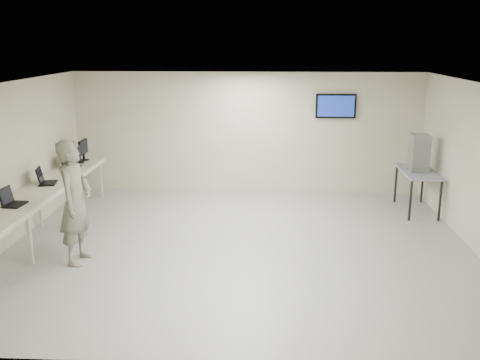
{
  "coord_description": "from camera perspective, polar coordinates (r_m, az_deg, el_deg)",
  "views": [
    {
      "loc": [
        0.44,
        -8.7,
        3.49
      ],
      "look_at": [
        0.0,
        0.2,
        1.15
      ],
      "focal_mm": 40.0,
      "sensor_mm": 36.0,
      "label": 1
    }
  ],
  "objects": [
    {
      "name": "room",
      "position": [
        9.01,
        0.16,
        1.37
      ],
      "size": [
        8.01,
        7.01,
        2.81
      ],
      "color": "#97998B",
      "rests_on": "ground"
    },
    {
      "name": "workbench",
      "position": [
        9.95,
        -21.18,
        -1.83
      ],
      "size": [
        0.76,
        6.0,
        0.9
      ],
      "color": "beige",
      "rests_on": "ground"
    },
    {
      "name": "laptop_1",
      "position": [
        9.39,
        -23.23,
        -2.04
      ],
      "size": [
        0.34,
        0.4,
        0.3
      ],
      "rotation": [
        0.0,
        0.0,
        -0.08
      ],
      "color": "black",
      "rests_on": "workbench"
    },
    {
      "name": "laptop_2",
      "position": [
        10.56,
        -20.13,
        0.04
      ],
      "size": [
        0.4,
        0.45,
        0.31
      ],
      "rotation": [
        0.0,
        0.0,
        0.21
      ],
      "color": "black",
      "rests_on": "workbench"
    },
    {
      "name": "laptop_3",
      "position": [
        11.73,
        -17.75,
        1.64
      ],
      "size": [
        0.33,
        0.4,
        0.3
      ],
      "rotation": [
        0.0,
        0.0,
        -0.06
      ],
      "color": "black",
      "rests_on": "workbench"
    },
    {
      "name": "monitor_near",
      "position": [
        12.09,
        -16.76,
        2.94
      ],
      "size": [
        0.19,
        0.42,
        0.42
      ],
      "color": "black",
      "rests_on": "workbench"
    },
    {
      "name": "monitor_far",
      "position": [
        12.32,
        -16.38,
        3.29
      ],
      "size": [
        0.21,
        0.46,
        0.46
      ],
      "color": "black",
      "rests_on": "workbench"
    },
    {
      "name": "soldier",
      "position": [
        8.85,
        -17.16,
        -2.27
      ],
      "size": [
        0.54,
        0.77,
        2.01
      ],
      "primitive_type": "imported",
      "rotation": [
        0.0,
        0.0,
        1.49
      ],
      "color": "slate",
      "rests_on": "ground"
    },
    {
      "name": "side_table",
      "position": [
        11.66,
        18.48,
        0.6
      ],
      "size": [
        0.68,
        1.45,
        0.87
      ],
      "color": "gray",
      "rests_on": "ground"
    },
    {
      "name": "storage_bins",
      "position": [
        11.55,
        18.57,
        2.77
      ],
      "size": [
        0.36,
        0.4,
        0.76
      ],
      "color": "gray",
      "rests_on": "side_table"
    }
  ]
}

